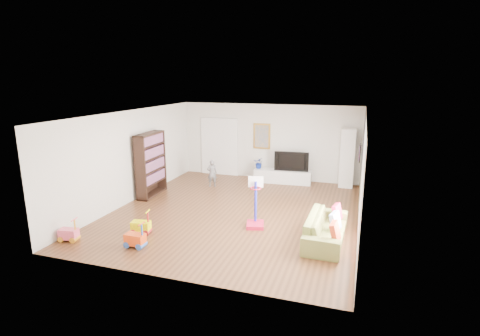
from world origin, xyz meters
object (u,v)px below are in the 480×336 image
(media_console, at_px, (283,176))
(basketball_hoop, at_px, (255,203))
(sofa, at_px, (326,228))
(bookshelf, at_px, (151,164))

(media_console, relative_size, basketball_hoop, 1.58)
(media_console, height_order, basketball_hoop, basketball_hoop)
(media_console, xyz_separation_m, sofa, (1.92, -4.43, 0.07))
(media_console, distance_m, basketball_hoop, 4.17)
(bookshelf, xyz_separation_m, sofa, (5.55, -1.78, -0.69))
(sofa, relative_size, basketball_hoop, 1.64)
(media_console, xyz_separation_m, bookshelf, (-3.63, -2.65, 0.76))
(bookshelf, distance_m, sofa, 5.87)
(bookshelf, relative_size, sofa, 0.96)
(bookshelf, relative_size, basketball_hoop, 1.57)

